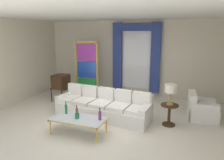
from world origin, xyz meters
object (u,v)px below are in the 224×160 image
Objects in this scene: coffee_table at (78,119)px; vintage_tv at (61,82)px; couch_white_long at (104,106)px; round_side_table at (169,113)px; bottle_crystal_tall at (77,115)px; bottle_blue_decanter at (77,112)px; table_lamp_brass at (171,89)px; bottle_amber_squat at (66,109)px; peacock_figurine at (92,96)px; stained_glass_divider at (87,71)px; bottle_ruby_flask at (100,115)px; armchair_white at (200,110)px.

coffee_table is 1.02× the size of vintage_tv.
couch_white_long is 1.95m from round_side_table.
bottle_crystal_tall is at bearing -129.61° from coffee_table.
table_lamp_brass reaches higher than bottle_blue_decanter.
bottle_amber_squat reaches higher than peacock_figurine.
bottle_blue_decanter is 2.71m from vintage_tv.
peacock_figurine is (-0.68, 2.30, -0.31)m from bottle_blue_decanter.
stained_glass_divider reaches higher than round_side_table.
bottle_blue_decanter is at bearing -151.32° from table_lamp_brass.
stained_glass_divider is 3.67× the size of peacock_figurine.
stained_glass_divider is 3.86× the size of table_lamp_brass.
couch_white_long reaches higher than bottle_crystal_tall.
peacock_figurine is at bearing 159.12° from round_side_table.
peacock_figurine is at bearing 107.29° from bottle_crystal_tall.
bottle_ruby_flask is 1.98m from round_side_table.
bottle_amber_squat is (-0.43, 0.19, 0.06)m from bottle_crystal_tall.
bottle_blue_decanter is (-0.10, 0.10, 0.15)m from coffee_table.
couch_white_long is 10.14× the size of bottle_blue_decanter.
stained_glass_divider is (-1.22, 2.88, 0.68)m from coffee_table.
bottle_ruby_flask is at bearing -57.53° from stained_glass_divider.
stained_glass_divider reaches higher than bottle_amber_squat.
bottle_crystal_tall is at bearing -97.76° from couch_white_long.
coffee_table is 2.40× the size of table_lamp_brass.
armchair_white is 4.30m from stained_glass_divider.
table_lamp_brass is at bearing -25.38° from stained_glass_divider.
coffee_table is at bearing -67.03° from stained_glass_divider.
stained_glass_divider is at bearing 154.62° from round_side_table.
round_side_table reaches higher than coffee_table.
bottle_amber_squat is 2.43m from vintage_tv.
armchair_white is at bearing -11.09° from stained_glass_divider.
coffee_table is 0.58m from bottle_ruby_flask.
bottle_ruby_flask reaches higher than round_side_table.
bottle_ruby_flask is 0.24× the size of vintage_tv.
vintage_tv is 0.61× the size of stained_glass_divider.
bottle_blue_decanter is at bearing -67.93° from stained_glass_divider.
couch_white_long reaches higher than peacock_figurine.
vintage_tv is at bearing 131.50° from bottle_crystal_tall.
bottle_amber_squat is at bearing 156.79° from bottle_crystal_tall.
armchair_white is at bearing 33.02° from bottle_blue_decanter.
stained_glass_divider is at bearing 168.91° from armchair_white.
table_lamp_brass reaches higher than peacock_figurine.
table_lamp_brass is at bearing 0.00° from round_side_table.
bottle_amber_squat is 0.56× the size of peacock_figurine.
couch_white_long is at bearing -21.62° from vintage_tv.
stained_glass_divider reaches higher than couch_white_long.
vintage_tv is 4.11m from round_side_table.
couch_white_long is 12.84× the size of bottle_crystal_tall.
couch_white_long reaches higher than coffee_table.
vintage_tv reaches higher than bottle_ruby_flask.
bottle_crystal_tall is at bearing -48.50° from vintage_tv.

